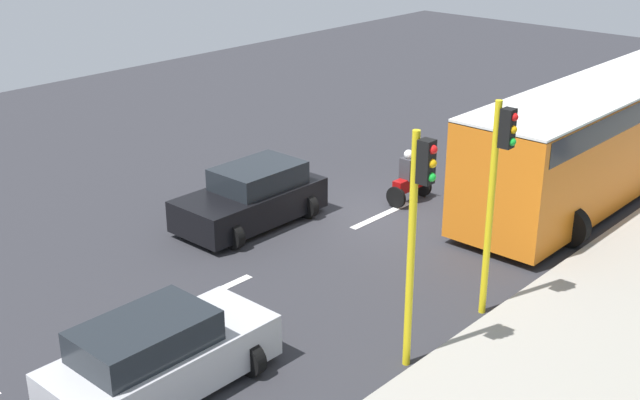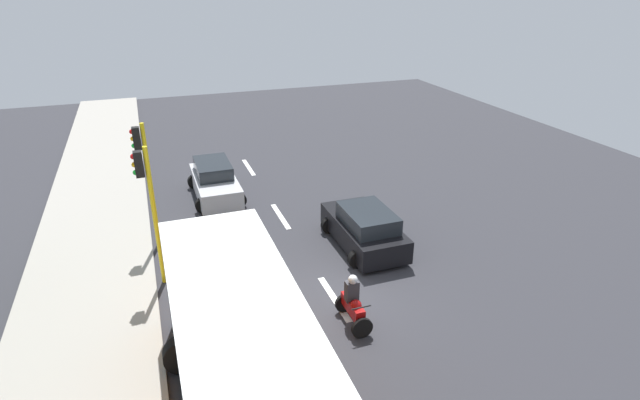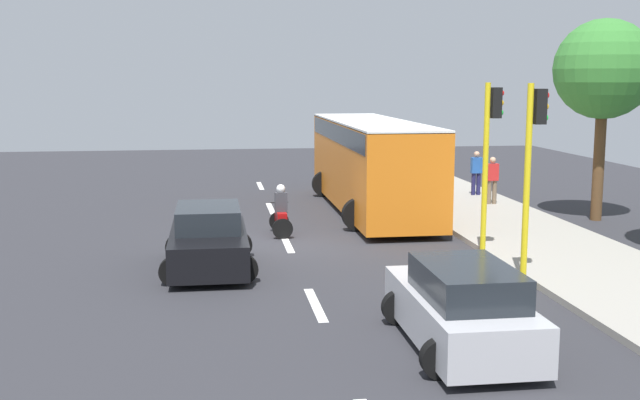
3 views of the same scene
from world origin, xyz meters
The scene contains 11 objects.
ground_plane centered at (0.00, 0.00, -0.05)m, with size 40.00×60.00×0.10m, color #2D2D33.
lane_stripe_north centered at (0.00, -6.00, 0.01)m, with size 0.20×2.40×0.01m, color white.
lane_stripe_mid centered at (0.00, 0.00, 0.01)m, with size 0.20×2.40×0.01m, color white.
lane_stripe_south centered at (0.00, 6.00, 0.01)m, with size 0.20×2.40×0.01m, color white.
lane_stripe_far_south centered at (0.00, 12.00, 0.01)m, with size 0.20×2.40×0.01m, color white.
car_silver centered at (2.13, -8.89, 0.71)m, with size 2.12×4.11×1.52m.
car_black centered at (-2.17, -2.65, 0.71)m, with size 2.23×3.97×1.52m.
city_bus centered at (3.43, 5.09, 1.85)m, with size 3.20×11.00×3.16m.
motorcycle centered at (-0.06, 1.26, 0.64)m, with size 0.60×1.30×1.53m.
traffic_light_corner centered at (4.85, -5.30, 2.93)m, with size 0.49×0.24×4.50m.
traffic_light_midblock centered at (4.85, -2.68, 2.93)m, with size 0.49×0.24×4.50m.
Camera 1 is at (12.29, -15.96, 8.40)m, focal length 46.01 mm.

